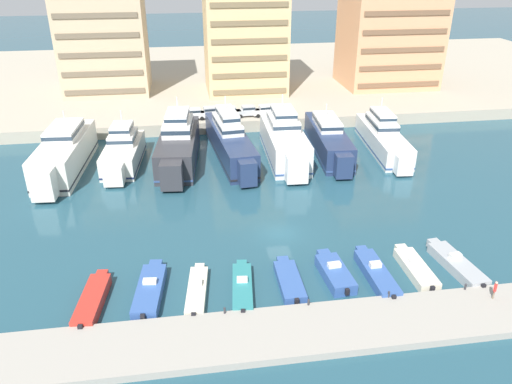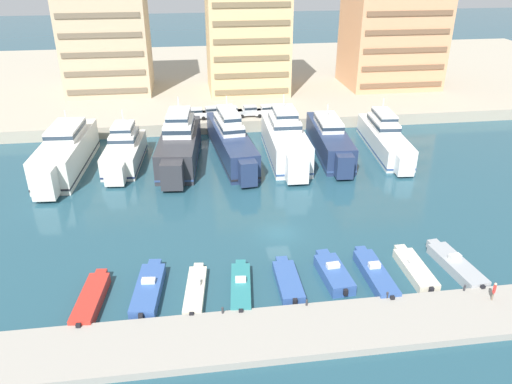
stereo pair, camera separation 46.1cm
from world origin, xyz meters
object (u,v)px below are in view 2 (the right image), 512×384
object	(u,v)px
yacht_white_mid_right	(385,137)
car_white_center	(267,110)
motorboat_cream_mid_left	(195,290)
yacht_ivory_far_left	(66,153)
motorboat_blue_left	(149,289)
car_silver_left	(211,112)
yacht_white_center	(286,141)
motorboat_cream_right	(414,269)
motorboat_blue_center_right	(333,273)
pedestrian_near_edge	(494,290)
motorboat_blue_center	(288,280)
yacht_navy_center_left	(231,141)
yacht_ivory_left	(124,151)
car_white_far_left	(195,113)
yacht_navy_center_right	(330,140)
motorboat_red_far_left	(91,299)
car_silver_center_left	(249,111)
motorboat_blue_mid_right	(375,274)
car_silver_mid_left	(230,111)
motorboat_grey_far_right	(456,265)
yacht_charcoal_mid_left	(179,144)
motorboat_teal_center_left	(241,287)

from	to	relation	value
yacht_white_mid_right	car_white_center	bearing A→B (deg)	139.97
yacht_white_mid_right	motorboat_cream_mid_left	world-z (taller)	yacht_white_mid_right
yacht_ivory_far_left	motorboat_blue_left	xyz separation A→B (m)	(12.39, -29.52, -1.92)
motorboat_blue_left	car_silver_left	size ratio (longest dim) A/B	1.91
yacht_white_center	motorboat_cream_right	distance (m)	30.56
car_silver_left	motorboat_blue_center_right	bearing A→B (deg)	-79.07
pedestrian_near_edge	motorboat_blue_center	bearing A→B (deg)	161.89
yacht_navy_center_left	pedestrian_near_edge	distance (m)	41.32
yacht_ivory_far_left	yacht_white_mid_right	world-z (taller)	yacht_ivory_far_left
yacht_ivory_far_left	yacht_white_center	size ratio (longest dim) A/B	1.06
yacht_ivory_left	car_white_far_left	distance (m)	16.83
yacht_white_center	yacht_white_mid_right	bearing A→B (deg)	3.10
yacht_ivory_far_left	yacht_white_center	bearing A→B (deg)	0.02
motorboat_cream_right	car_white_far_left	xyz separation A→B (m)	(-18.96, 43.69, 2.45)
yacht_navy_center_right	motorboat_red_far_left	bearing A→B (deg)	-133.65
yacht_navy_center_left	car_silver_center_left	xyz separation A→B (m)	(4.29, 12.60, 0.49)
motorboat_blue_mid_right	car_silver_mid_left	world-z (taller)	car_silver_mid_left
motorboat_blue_mid_right	motorboat_grey_far_right	size ratio (longest dim) A/B	1.00
motorboat_blue_left	motorboat_blue_center_right	bearing A→B (deg)	0.09
car_white_far_left	pedestrian_near_edge	size ratio (longest dim) A/B	2.44
yacht_white_center	car_white_far_left	distance (m)	18.67
yacht_charcoal_mid_left	car_silver_left	xyz separation A→B (m)	(5.34, 13.76, 0.31)
motorboat_red_far_left	car_white_far_left	world-z (taller)	car_white_far_left
motorboat_cream_mid_left	car_white_far_left	bearing A→B (deg)	88.06
yacht_navy_center_left	yacht_white_mid_right	world-z (taller)	yacht_navy_center_left
car_silver_mid_left	pedestrian_near_edge	world-z (taller)	car_silver_mid_left
motorboat_blue_left	motorboat_cream_right	world-z (taller)	motorboat_blue_left
yacht_navy_center_right	motorboat_grey_far_right	bearing A→B (deg)	-82.85
yacht_white_center	motorboat_red_far_left	bearing A→B (deg)	-127.04
motorboat_cream_mid_left	car_white_center	xyz separation A→B (m)	(13.45, 44.07, 2.51)
car_silver_left	pedestrian_near_edge	bearing A→B (deg)	-67.36
yacht_ivory_left	yacht_white_center	distance (m)	22.78
motorboat_blue_center_right	car_white_center	xyz separation A→B (m)	(0.79, 43.53, 2.34)
motorboat_cream_mid_left	pedestrian_near_edge	bearing A→B (deg)	-11.80
yacht_ivory_left	yacht_white_mid_right	xyz separation A→B (m)	(37.98, 0.18, 0.01)
car_white_far_left	car_silver_mid_left	distance (m)	5.86
yacht_navy_center_left	car_silver_left	world-z (taller)	yacht_navy_center_left
yacht_ivory_far_left	motorboat_teal_center_left	bearing A→B (deg)	-55.88
yacht_ivory_far_left	pedestrian_near_edge	world-z (taller)	yacht_ivory_far_left
yacht_ivory_far_left	yacht_white_center	xyz separation A→B (m)	(30.41, 0.01, 0.16)
car_white_center	car_silver_center_left	bearing A→B (deg)	176.03
yacht_navy_center_left	motorboat_cream_right	world-z (taller)	yacht_navy_center_left
yacht_ivory_left	yacht_white_mid_right	world-z (taller)	yacht_ivory_left
yacht_white_center	motorboat_cream_mid_left	world-z (taller)	yacht_white_center
yacht_white_mid_right	motorboat_blue_center	xyz separation A→B (m)	(-20.82, -30.66, -1.64)
yacht_white_mid_right	car_silver_left	world-z (taller)	yacht_white_mid_right
yacht_ivory_far_left	motorboat_cream_mid_left	distance (m)	34.32
motorboat_grey_far_right	motorboat_cream_mid_left	bearing A→B (deg)	-179.44
yacht_ivory_far_left	car_white_center	size ratio (longest dim) A/B	4.87
yacht_navy_center_left	motorboat_blue_center	bearing A→B (deg)	-86.20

